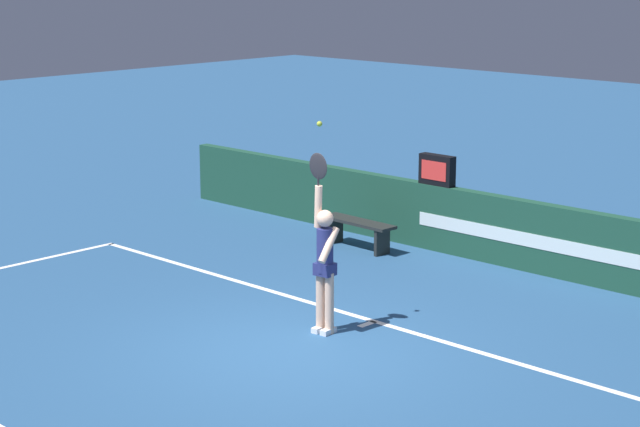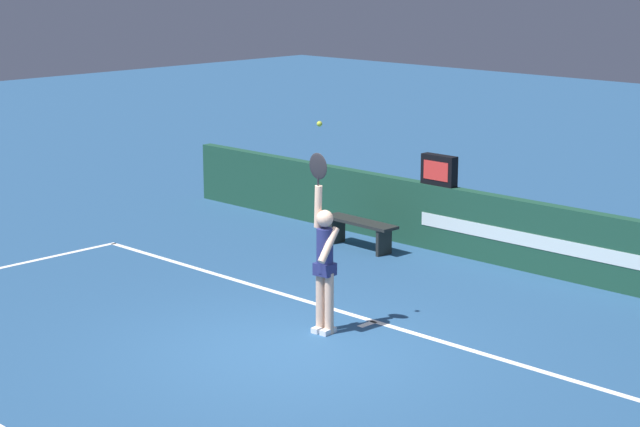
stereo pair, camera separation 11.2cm
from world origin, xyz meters
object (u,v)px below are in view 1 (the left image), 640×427
at_px(tennis_player, 324,260).
at_px(courtside_bench_near, 358,227).
at_px(tennis_ball, 320,124).
at_px(speed_display, 437,170).

relative_size(tennis_player, courtside_bench_near, 1.64).
bearing_deg(tennis_ball, speed_display, 108.18).
xyz_separation_m(tennis_player, courtside_bench_near, (-2.50, 3.45, -0.60)).
bearing_deg(tennis_player, speed_display, 109.71).
height_order(speed_display, courtside_bench_near, speed_display).
relative_size(tennis_player, tennis_ball, 33.69).
bearing_deg(tennis_player, tennis_ball, 156.44).
distance_m(tennis_ball, courtside_bench_near, 4.73).
xyz_separation_m(tennis_ball, courtside_bench_near, (-2.35, 3.38, -2.34)).
relative_size(tennis_ball, courtside_bench_near, 0.05).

